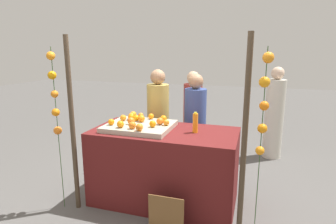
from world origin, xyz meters
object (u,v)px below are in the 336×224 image
Objects in this scene: juice_bottle at (195,123)px; vendor_left at (158,127)px; orange_1 at (141,115)px; vendor_right at (195,132)px; chalkboard_sign at (166,216)px; orange_0 at (111,122)px; stall_counter at (164,166)px.

vendor_left is at bearing 135.89° from juice_bottle.
orange_1 is 0.29× the size of juice_bottle.
juice_bottle is at bearing -44.11° from vendor_left.
vendor_right is (-0.16, 0.72, -0.33)m from juice_bottle.
vendor_right is (0.65, 0.47, -0.30)m from orange_1.
chalkboard_sign is (0.66, -0.92, -0.83)m from orange_1.
chalkboard_sign is at bearing -102.80° from juice_bottle.
vendor_right reaches higher than juice_bottle.
vendor_right is at bearing 2.48° from vendor_left.
juice_bottle is 0.15× the size of vendor_left.
chalkboard_sign is (0.87, -0.47, -0.83)m from orange_0.
vendor_right is (0.23, 0.75, 0.27)m from stall_counter.
vendor_left is (-0.34, 0.72, 0.29)m from stall_counter.
stall_counter is at bearing -32.81° from orange_1.
chalkboard_sign is 0.28× the size of vendor_right.
stall_counter is 0.73m from chalkboard_sign.
vendor_right is (0.86, 0.91, -0.31)m from orange_0.
orange_0 is at bearing -165.16° from stall_counter.
vendor_left is (-0.72, 0.70, -0.30)m from juice_bottle.
vendor_right is at bearing 73.11° from stall_counter.
vendor_left is (0.30, 0.89, -0.28)m from orange_0.
stall_counter is at bearing 14.84° from orange_0.
orange_0 is at bearing 151.29° from chalkboard_sign.
orange_1 is (-0.43, 0.28, 0.57)m from stall_counter.
stall_counter is 1.09× the size of vendor_left.
orange_1 reaches higher than chalkboard_sign.
vendor_left reaches higher than juice_bottle.
orange_0 is at bearing -115.14° from orange_1.
vendor_right reaches higher than orange_1.
orange_0 reaches higher than chalkboard_sign.
stall_counter is at bearing -64.98° from vendor_left.
orange_1 is at bearing 162.77° from juice_bottle.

